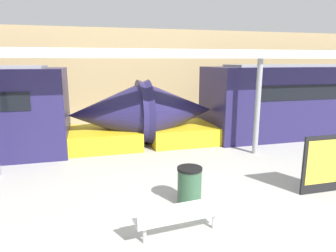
# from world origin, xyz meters

# --- Properties ---
(ground_plane) EXTENTS (60.00, 60.00, 0.00)m
(ground_plane) POSITION_xyz_m (0.00, 0.00, 0.00)
(ground_plane) COLOR #B2AFA8
(station_wall) EXTENTS (56.00, 0.20, 5.00)m
(station_wall) POSITION_xyz_m (0.00, 11.22, 2.50)
(station_wall) COLOR tan
(station_wall) RESTS_ON ground_plane
(bench_near) EXTENTS (1.87, 0.61, 0.79)m
(bench_near) POSITION_xyz_m (-0.83, 0.13, 0.49)
(bench_near) COLOR silver
(bench_near) RESTS_ON ground_plane
(trash_bin) EXTENTS (0.59, 0.59, 0.92)m
(trash_bin) POSITION_xyz_m (-0.24, 1.43, 0.46)
(trash_bin) COLOR #2D5138
(trash_bin) RESTS_ON ground_plane
(poster_board) EXTENTS (1.12, 0.07, 1.53)m
(poster_board) POSITION_xyz_m (3.23, 1.15, 0.77)
(poster_board) COLOR black
(poster_board) RESTS_ON ground_plane
(support_column_near) EXTENTS (0.19, 0.19, 3.44)m
(support_column_near) POSITION_xyz_m (3.42, 4.61, 1.72)
(support_column_near) COLOR gray
(support_column_near) RESTS_ON ground_plane
(canopy_beam) EXTENTS (28.00, 0.60, 0.28)m
(canopy_beam) POSITION_xyz_m (3.42, 4.61, 3.58)
(canopy_beam) COLOR silver
(canopy_beam) RESTS_ON support_column_near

